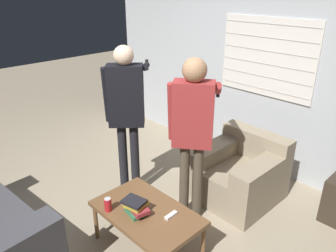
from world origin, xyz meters
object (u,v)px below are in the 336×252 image
armchair_beige (239,173)px  coffee_table (147,215)px  person_left_standing (126,105)px  spare_remote (171,215)px  person_right_standing (193,122)px  book_stack (136,206)px  soda_can (108,205)px

armchair_beige → coffee_table: 1.32m
coffee_table → person_left_standing: (-0.84, 0.47, 0.71)m
armchair_beige → coffee_table: size_ratio=0.91×
armchair_beige → spare_remote: bearing=96.1°
person_left_standing → person_right_standing: bearing=-34.1°
coffee_table → person_left_standing: 1.20m
book_stack → armchair_beige: bearing=84.2°
person_left_standing → person_right_standing: (0.79, 0.19, -0.02)m
soda_can → person_left_standing: bearing=130.2°
spare_remote → book_stack: bearing=-144.9°
coffee_table → book_stack: bearing=-119.7°
soda_can → spare_remote: bearing=37.3°
book_stack → soda_can: book_stack is taller
soda_can → person_right_standing: bearing=77.7°
person_left_standing → soda_can: (0.59, -0.70, -0.60)m
coffee_table → spare_remote: size_ratio=7.47×
person_right_standing → person_left_standing: bearing=156.9°
soda_can → spare_remote: soda_can is taller
armchair_beige → person_left_standing: bearing=43.2°
coffee_table → person_right_standing: bearing=94.8°
armchair_beige → coffee_table: (-0.10, -1.32, 0.09)m
person_left_standing → book_stack: size_ratio=6.69×
person_right_standing → book_stack: person_right_standing is taller
person_left_standing → book_stack: bearing=-81.9°
spare_remote → coffee_table: bearing=-154.1°
armchair_beige → soda_can: armchair_beige is taller
coffee_table → spare_remote: spare_remote is taller
person_left_standing → book_stack: 1.14m
person_left_standing → soda_can: bearing=-97.2°
person_right_standing → soda_can: 1.08m
person_left_standing → spare_remote: size_ratio=13.19×
armchair_beige → spare_remote: armchair_beige is taller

